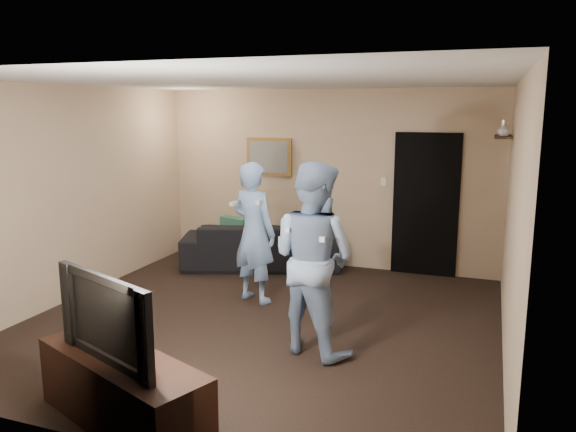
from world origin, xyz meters
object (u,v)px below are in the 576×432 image
at_px(sofa, 262,244).
at_px(wii_player_left, 254,232).
at_px(television, 118,315).
at_px(wii_player_right, 313,258).
at_px(tv_console, 123,392).

distance_m(sofa, wii_player_left, 1.59).
xyz_separation_m(television, wii_player_right, (0.92, 1.74, 0.07)).
bearing_deg(sofa, tv_console, 80.10).
relative_size(tv_console, wii_player_left, 0.92).
bearing_deg(wii_player_left, sofa, 109.40).
height_order(television, wii_player_right, wii_player_right).
bearing_deg(wii_player_left, television, -86.46).
height_order(sofa, wii_player_left, wii_player_left).
bearing_deg(television, wii_player_right, 83.82).
height_order(wii_player_left, wii_player_right, wii_player_right).
relative_size(tv_console, wii_player_right, 0.85).
bearing_deg(sofa, wii_player_right, 103.30).
bearing_deg(wii_player_right, sofa, 122.19).
relative_size(sofa, wii_player_right, 1.25).
bearing_deg(television, tv_console, 0.00).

